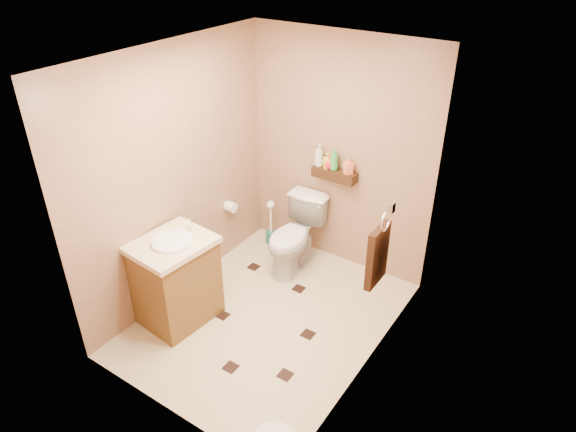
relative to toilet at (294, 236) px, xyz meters
The scene contains 18 objects.
ground 0.95m from the toilet, 73.07° to the right, with size 2.50×2.50×0.00m, color beige.
wall_back 0.95m from the toilet, 58.80° to the left, with size 2.00×0.04×2.40m, color #A4785E.
wall_front 2.25m from the toilet, 83.07° to the right, with size 2.00×0.04×2.40m, color #A4785E.
wall_left 1.39m from the toilet, 131.91° to the right, with size 0.04×2.50×2.40m, color #A4785E.
wall_right 1.71m from the toilet, 33.58° to the right, with size 0.04×2.50×2.40m, color #A4785E.
ceiling 2.20m from the toilet, 73.07° to the right, with size 2.00×2.50×0.02m, color white.
wall_shelf 0.77m from the toilet, 53.16° to the left, with size 0.46×0.14×0.10m, color #38220F.
floor_accents 0.98m from the toilet, 73.26° to the right, with size 1.23×1.35×0.01m.
toilet is the anchor object (origin of this frame).
vanity 1.34m from the toilet, 109.52° to the right, with size 0.62×0.73×0.96m.
toilet_brush 0.56m from the toilet, 153.10° to the left, with size 0.12×0.12×0.54m.
towel_ring 1.42m from the toilet, 26.52° to the right, with size 0.12×0.30×0.76m.
toilet_paper 0.74m from the toilet, 165.16° to the right, with size 0.12×0.11×0.12m.
bottle_a 0.88m from the toilet, 78.45° to the left, with size 0.09×0.09×0.23m, color silver.
bottle_b 0.86m from the toilet, 63.13° to the left, with size 0.07×0.08×0.16m, color yellow.
bottle_c 0.86m from the toilet, 59.90° to the left, with size 0.11×0.11×0.14m, color red.
bottle_d 0.91m from the toilet, 54.51° to the left, with size 0.09×0.09×0.23m, color green.
bottle_e 0.94m from the toilet, 40.15° to the left, with size 0.08×0.08×0.17m, color #FF7954.
Camera 1 is at (2.18, -2.93, 3.26)m, focal length 32.00 mm.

